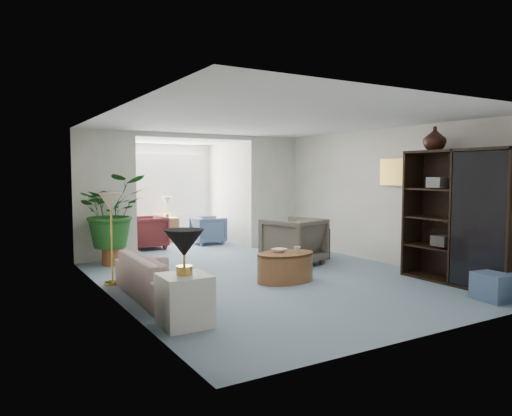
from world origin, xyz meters
TOP-DOWN VIEW (x-y plane):
  - floor at (0.00, 0.00)m, footprint 6.00×6.00m
  - sunroom_floor at (0.00, 4.10)m, footprint 2.60×2.60m
  - back_pier_left at (-1.90, 3.00)m, footprint 1.20×0.12m
  - back_pier_right at (1.90, 3.00)m, footprint 1.20×0.12m
  - back_header at (0.00, 3.00)m, footprint 2.60×0.12m
  - window_pane at (0.00, 5.18)m, footprint 2.20×0.02m
  - window_blinds at (0.00, 5.15)m, footprint 2.20×0.02m
  - framed_picture at (2.46, -0.10)m, footprint 0.04×0.50m
  - sofa at (-1.91, -0.07)m, footprint 0.82×1.98m
  - end_table at (-2.11, -1.42)m, footprint 0.53×0.53m
  - table_lamp at (-2.11, -1.42)m, footprint 0.44×0.44m
  - floor_lamp at (-2.30, 0.99)m, footprint 0.36×0.36m
  - coffee_table at (0.07, -0.17)m, footprint 1.14×1.14m
  - coffee_bowl at (0.02, -0.07)m, footprint 0.27×0.27m
  - coffee_cup at (0.22, -0.27)m, footprint 0.13×0.13m
  - wingback_chair at (0.97, 0.88)m, footprint 1.17×1.19m
  - side_table_dark at (1.67, 1.18)m, footprint 0.51×0.42m
  - entertainment_cabinet at (2.23, -1.66)m, footprint 0.49×1.84m
  - cabinet_urn at (2.23, -1.16)m, footprint 0.36×0.36m
  - ottoman at (1.85, -2.51)m, footprint 0.51×0.51m
  - plant_pot at (-1.89, 2.55)m, footprint 0.40×0.40m
  - house_plant at (-1.89, 2.55)m, footprint 1.21×1.05m
  - sunroom_chair_blue at (0.73, 4.05)m, footprint 0.75×0.73m
  - sunroom_chair_maroon at (-0.77, 4.05)m, footprint 0.84×0.81m
  - sunroom_table at (-0.02, 4.80)m, footprint 0.50×0.40m
  - shelf_clutter at (2.18, -1.62)m, footprint 0.30×1.06m

SIDE VIEW (x-z plane):
  - floor at x=0.00m, z-range 0.00..0.00m
  - sunroom_floor at x=0.00m, z-range 0.00..0.00m
  - plant_pot at x=-1.89m, z-range 0.00..0.32m
  - ottoman at x=1.85m, z-range 0.00..0.37m
  - coffee_table at x=0.07m, z-range 0.00..0.45m
  - end_table at x=-2.11m, z-range 0.00..0.57m
  - sofa at x=-1.91m, z-range 0.00..0.57m
  - side_table_dark at x=1.67m, z-range 0.00..0.59m
  - sunroom_table at x=-0.02m, z-range 0.00..0.60m
  - sunroom_chair_blue at x=0.73m, z-range 0.00..0.65m
  - sunroom_chair_maroon at x=-0.77m, z-range 0.00..0.73m
  - wingback_chair at x=0.97m, z-range 0.00..0.87m
  - coffee_bowl at x=0.02m, z-range 0.45..0.51m
  - coffee_cup at x=0.22m, z-range 0.45..0.55m
  - table_lamp at x=-2.11m, z-range 0.77..1.07m
  - shelf_clutter at x=2.18m, z-range 0.41..1.47m
  - house_plant at x=-1.89m, z-range 0.32..1.67m
  - entertainment_cabinet at x=2.23m, z-range 0.00..2.04m
  - back_pier_left at x=-1.90m, z-range 0.00..2.50m
  - back_pier_right at x=1.90m, z-range 0.00..2.50m
  - floor_lamp at x=-2.30m, z-range 1.11..1.39m
  - window_pane at x=0.00m, z-range 0.65..2.15m
  - window_blinds at x=0.00m, z-range 0.65..2.15m
  - framed_picture at x=2.46m, z-range 1.50..1.90m
  - cabinet_urn at x=2.23m, z-range 2.04..2.41m
  - back_header at x=0.00m, z-range 2.40..2.50m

